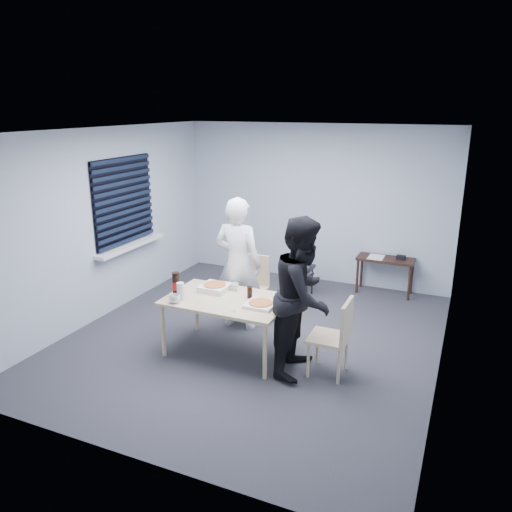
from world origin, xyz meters
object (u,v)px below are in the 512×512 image
at_px(chair_right, 336,333).
at_px(backpack, 302,255).
at_px(mug_b, 234,287).
at_px(mug_a, 175,299).
at_px(person_white, 238,264).
at_px(dining_table, 227,303).
at_px(stool, 302,273).
at_px(soda_bottle, 176,284).
at_px(side_table, 386,263).
at_px(chair_far, 253,282).
at_px(person_black, 303,296).

xyz_separation_m(chair_right, backpack, (-1.11, 2.12, 0.15)).
bearing_deg(mug_b, mug_a, -125.93).
distance_m(chair_right, person_white, 1.73).
height_order(dining_table, mug_a, mug_a).
bearing_deg(stool, person_white, -106.46).
distance_m(chair_right, soda_bottle, 1.96).
bearing_deg(dining_table, mug_a, -144.51).
bearing_deg(mug_b, side_table, 60.13).
bearing_deg(chair_right, mug_b, 168.34).
bearing_deg(side_table, mug_a, -121.17).
bearing_deg(backpack, soda_bottle, -120.49).
relative_size(backpack, mug_a, 3.05).
relative_size(stool, mug_a, 3.93).
bearing_deg(mug_a, soda_bottle, 117.67).
bearing_deg(stool, mug_b, -97.78).
xyz_separation_m(person_white, mug_a, (-0.29, -1.07, -0.14)).
distance_m(chair_right, mug_a, 1.87).
relative_size(mug_a, soda_bottle, 0.42).
height_order(stool, mug_b, mug_b).
bearing_deg(person_white, chair_far, -97.61).
relative_size(dining_table, person_white, 0.80).
xyz_separation_m(side_table, mug_a, (-1.88, -3.11, 0.24)).
height_order(chair_right, backpack, chair_right).
relative_size(chair_far, stool, 1.84).
xyz_separation_m(chair_right, person_white, (-1.53, 0.73, 0.37)).
xyz_separation_m(backpack, mug_b, (-0.25, -1.84, 0.07)).
bearing_deg(mug_a, chair_right, 10.83).
relative_size(dining_table, chair_far, 1.60).
height_order(chair_far, mug_a, chair_far).
relative_size(person_white, side_table, 2.02).
distance_m(backpack, soda_bottle, 2.41).
relative_size(chair_right, mug_b, 8.90).
height_order(dining_table, chair_right, chair_right).
distance_m(person_black, backpack, 2.27).
bearing_deg(person_black, mug_b, 73.02).
bearing_deg(dining_table, backpack, 84.13).
relative_size(chair_far, person_white, 0.50).
xyz_separation_m(dining_table, person_white, (-0.20, 0.72, 0.25)).
distance_m(mug_b, soda_bottle, 0.71).
bearing_deg(mug_b, person_black, -16.98).
xyz_separation_m(chair_right, mug_a, (-1.82, -0.35, 0.23)).
bearing_deg(chair_right, person_white, 154.62).
bearing_deg(chair_right, stool, 117.60).
xyz_separation_m(person_black, backpack, (-0.73, 2.14, -0.22)).
distance_m(dining_table, stool, 2.15).
height_order(person_white, mug_b, person_white).
distance_m(stool, soda_bottle, 2.46).
distance_m(dining_table, person_white, 0.79).
bearing_deg(side_table, stool, -151.76).
xyz_separation_m(person_black, soda_bottle, (-1.54, -0.13, -0.05)).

